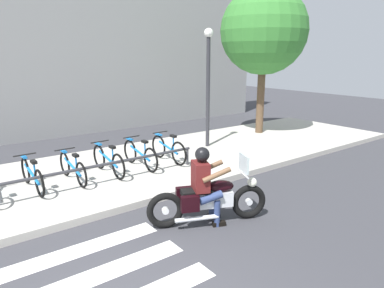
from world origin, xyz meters
TOP-DOWN VIEW (x-y plane):
  - sidewalk at (0.00, 4.63)m, footprint 24.00×4.40m
  - crosswalk_stripe_3 at (0.03, 0.80)m, footprint 2.80×0.40m
  - crosswalk_stripe_4 at (0.03, 1.60)m, footprint 2.80×0.40m
  - motorcycle at (2.36, 1.10)m, footprint 2.13×1.03m
  - rider at (2.29, 1.13)m, footprint 0.75×0.69m
  - bicycle_2 at (0.08, 4.36)m, footprint 0.48×1.67m
  - bicycle_3 at (0.96, 4.36)m, footprint 0.48×1.62m
  - bicycle_4 at (1.84, 4.36)m, footprint 0.48×1.69m
  - bicycle_5 at (2.72, 4.36)m, footprint 0.48×1.68m
  - bicycle_6 at (3.59, 4.36)m, footprint 0.48×1.61m
  - bike_rack at (0.96, 3.81)m, footprint 5.87×0.07m
  - street_lamp at (5.53, 5.03)m, footprint 0.28×0.28m
  - tree_near_rack at (8.40, 5.43)m, footprint 3.10×3.10m

SIDE VIEW (x-z plane):
  - crosswalk_stripe_3 at x=0.03m, z-range 0.00..0.01m
  - crosswalk_stripe_4 at x=0.03m, z-range 0.00..0.01m
  - sidewalk at x=0.00m, z-range 0.00..0.15m
  - motorcycle at x=2.36m, z-range -0.16..1.10m
  - bicycle_3 at x=0.96m, z-range 0.12..0.84m
  - bicycle_2 at x=0.08m, z-range 0.12..0.85m
  - bicycle_5 at x=2.72m, z-range 0.12..0.89m
  - bicycle_4 at x=1.84m, z-range 0.12..0.89m
  - bicycle_6 at x=3.59m, z-range 0.11..0.90m
  - bike_rack at x=0.96m, z-range 0.33..0.82m
  - rider at x=2.29m, z-range 0.11..1.57m
  - street_lamp at x=5.53m, z-range 0.44..4.23m
  - tree_near_rack at x=8.40m, z-range 1.13..6.53m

